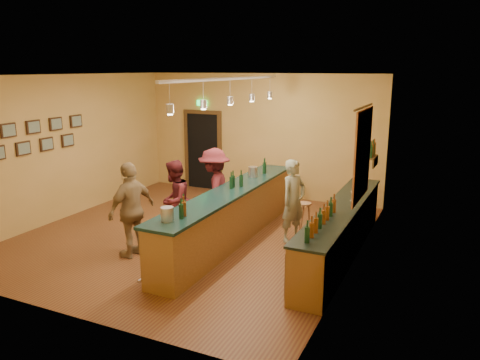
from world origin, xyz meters
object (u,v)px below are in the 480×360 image
at_px(tasting_bar, 231,212).
at_px(bartender, 293,201).
at_px(back_counter, 341,230).
at_px(customer_b, 132,210).
at_px(bar_stool, 304,210).
at_px(customer_c, 214,191).
at_px(customer_a, 174,201).

relative_size(tasting_bar, bartender, 3.13).
bearing_deg(tasting_bar, back_counter, 4.88).
height_order(customer_b, bar_stool, customer_b).
bearing_deg(bar_stool, tasting_bar, -134.08).
xyz_separation_m(customer_c, bar_stool, (1.68, 0.79, -0.41)).
xyz_separation_m(bartender, customer_b, (-2.39, -1.92, 0.05)).
bearing_deg(customer_b, bar_stool, 146.90).
xyz_separation_m(back_counter, bar_stool, (-1.00, 0.98, -0.01)).
bearing_deg(bartender, customer_b, 152.64).
bearing_deg(customer_a, tasting_bar, 100.79).
height_order(bartender, customer_c, customer_c).
relative_size(customer_a, customer_b, 0.93).
relative_size(customer_b, customer_c, 0.99).
height_order(customer_a, customer_b, customer_b).
height_order(customer_a, customer_c, customer_c).
xyz_separation_m(back_counter, customer_b, (-3.41, -1.56, 0.38)).
bearing_deg(tasting_bar, customer_a, -160.06).
xyz_separation_m(tasting_bar, bartender, (1.10, 0.54, 0.21)).
distance_m(tasting_bar, bartender, 1.24).
distance_m(bartender, customer_a, 2.32).
distance_m(tasting_bar, customer_a, 1.12).
bearing_deg(customer_b, customer_c, 167.51).
relative_size(customer_b, bar_stool, 2.81).
bearing_deg(customer_c, bartender, 81.63).
distance_m(bartender, bar_stool, 0.71).
distance_m(back_counter, customer_c, 2.71).
distance_m(customer_b, customer_c, 1.90).
xyz_separation_m(tasting_bar, bar_stool, (1.13, 1.16, -0.13)).
bearing_deg(customer_c, customer_b, -37.25).
bearing_deg(customer_a, customer_c, 137.73).
distance_m(tasting_bar, bar_stool, 1.63).
xyz_separation_m(customer_a, customer_b, (-0.25, -1.00, 0.06)).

